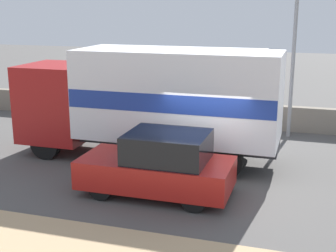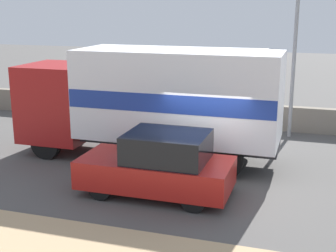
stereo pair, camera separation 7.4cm
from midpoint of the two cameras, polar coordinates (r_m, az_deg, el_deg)
name	(u,v)px [view 2 (the right image)]	position (r m, az deg, el deg)	size (l,w,h in m)	color
ground_plane	(199,186)	(13.20, 4.02, -7.36)	(80.00, 80.00, 0.00)	#514F4C
stone_wall_backdrop	(240,115)	(19.53, 8.83, 1.30)	(60.00, 0.35, 1.00)	gray
street_lamp	(295,43)	(18.04, 15.35, 9.72)	(0.56, 0.28, 6.05)	gray
box_truck	(154,99)	(14.89, -1.60, 3.37)	(8.48, 2.54, 3.59)	maroon
car_hatchback	(159,165)	(12.37, -0.91, -4.78)	(4.02, 1.84, 1.72)	#B21E19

